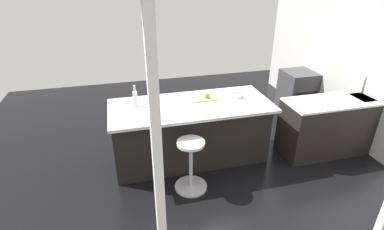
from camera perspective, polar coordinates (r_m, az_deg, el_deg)
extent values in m
plane|color=black|center=(4.84, -0.04, -7.25)|extent=(7.28, 7.28, 0.00)
cube|color=silver|center=(1.78, -6.05, -17.82)|extent=(0.05, 0.06, 2.34)
cube|color=beige|center=(5.59, 29.48, 10.03)|extent=(0.12, 5.27, 2.84)
cube|color=black|center=(5.37, 27.61, -1.64)|extent=(2.16, 0.60, 0.86)
cube|color=silver|center=(5.20, 28.62, 2.70)|extent=(2.16, 0.60, 0.03)
cube|color=#38383D|center=(5.40, 30.65, 2.49)|extent=(0.44, 0.36, 0.12)
cylinder|color=#B7B7BC|center=(5.43, 30.09, 5.06)|extent=(0.02, 0.02, 0.28)
cube|color=#38383D|center=(6.38, 19.55, 4.17)|extent=(0.60, 0.60, 0.86)
cube|color=black|center=(6.17, 20.98, 2.73)|extent=(0.44, 0.01, 0.32)
cube|color=black|center=(4.47, -0.32, -3.48)|extent=(2.25, 0.79, 0.91)
cube|color=silver|center=(4.21, -0.17, 1.78)|extent=(2.31, 0.99, 0.04)
cylinder|color=#B7B7BC|center=(4.15, -0.22, -13.57)|extent=(0.44, 0.44, 0.03)
cylinder|color=#B7B7BC|center=(3.94, -0.23, -9.80)|extent=(0.05, 0.05, 0.67)
cylinder|color=silver|center=(3.75, -0.24, -5.43)|extent=(0.36, 0.36, 0.04)
cube|color=tan|center=(4.39, 2.26, 3.25)|extent=(0.36, 0.24, 0.02)
sphere|color=#609E2D|center=(4.37, 2.90, 3.83)|extent=(0.08, 0.08, 0.08)
cylinder|color=silver|center=(4.18, -10.85, 3.05)|extent=(0.06, 0.06, 0.22)
cylinder|color=silver|center=(4.13, -11.02, 4.96)|extent=(0.03, 0.03, 0.08)
cylinder|color=#B7B7BC|center=(4.11, -11.08, 5.55)|extent=(0.03, 0.03, 0.02)
cylinder|color=silver|center=(4.48, 8.47, 3.83)|extent=(0.19, 0.19, 0.07)
cylinder|color=slate|center=(4.48, 8.49, 4.00)|extent=(0.15, 0.15, 0.04)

